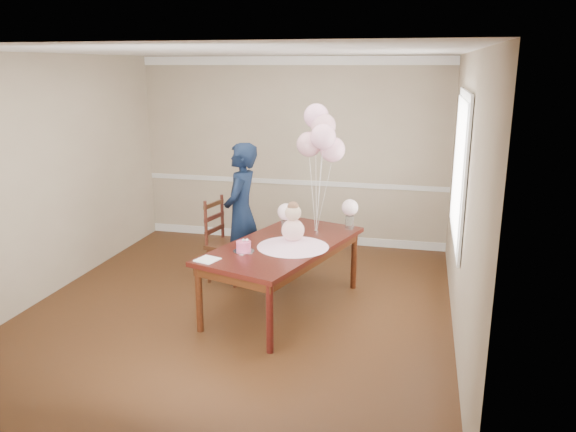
{
  "coord_description": "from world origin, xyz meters",
  "views": [
    {
      "loc": [
        1.84,
        -5.41,
        2.58
      ],
      "look_at": [
        0.52,
        0.08,
        1.05
      ],
      "focal_mm": 35.0,
      "sensor_mm": 36.0,
      "label": 1
    }
  ],
  "objects_px": {
    "dining_table_top": "(283,245)",
    "dining_chair_seat": "(229,245)",
    "birthday_cake": "(244,246)",
    "woman": "(241,214)"
  },
  "relations": [
    {
      "from": "birthday_cake",
      "to": "woman",
      "type": "height_order",
      "value": "woman"
    },
    {
      "from": "dining_table_top",
      "to": "woman",
      "type": "distance_m",
      "value": 0.96
    },
    {
      "from": "dining_chair_seat",
      "to": "birthday_cake",
      "type": "bearing_deg",
      "value": -49.84
    },
    {
      "from": "dining_table_top",
      "to": "birthday_cake",
      "type": "xyz_separation_m",
      "value": [
        -0.32,
        -0.36,
        0.08
      ]
    },
    {
      "from": "birthday_cake",
      "to": "dining_chair_seat",
      "type": "distance_m",
      "value": 1.18
    },
    {
      "from": "birthday_cake",
      "to": "dining_table_top",
      "type": "bearing_deg",
      "value": 48.29
    },
    {
      "from": "dining_table_top",
      "to": "woman",
      "type": "relative_size",
      "value": 1.16
    },
    {
      "from": "dining_table_top",
      "to": "woman",
      "type": "bearing_deg",
      "value": 153.74
    },
    {
      "from": "dining_table_top",
      "to": "birthday_cake",
      "type": "bearing_deg",
      "value": -113.96
    },
    {
      "from": "dining_table_top",
      "to": "dining_chair_seat",
      "type": "relative_size",
      "value": 4.49
    }
  ]
}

